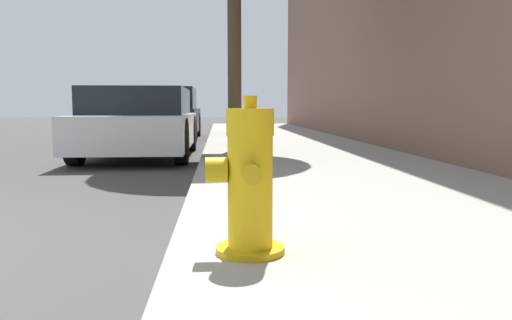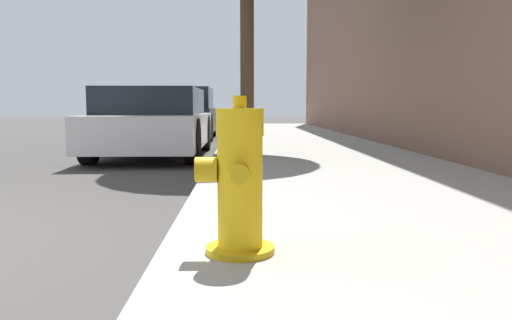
# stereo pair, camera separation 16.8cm
# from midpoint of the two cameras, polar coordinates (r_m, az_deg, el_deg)

# --- Properties ---
(sidewalk_slab) EXTENTS (3.39, 40.00, 0.12)m
(sidewalk_slab) POSITION_cam_midpoint_polar(r_m,az_deg,el_deg) (3.18, 23.32, -9.50)
(sidewalk_slab) COLOR #99968E
(sidewalk_slab) RESTS_ON ground_plane
(fire_hydrant) EXTENTS (0.41, 0.43, 0.82)m
(fire_hydrant) POSITION_cam_midpoint_polar(r_m,az_deg,el_deg) (2.60, -0.15, -2.64)
(fire_hydrant) COLOR #C39C11
(fire_hydrant) RESTS_ON sidewalk_slab
(parked_car_near) EXTENTS (1.80, 4.00, 1.21)m
(parked_car_near) POSITION_cam_midpoint_polar(r_m,az_deg,el_deg) (9.03, -11.05, 4.20)
(parked_car_near) COLOR silver
(parked_car_near) RESTS_ON ground_plane
(parked_car_mid) EXTENTS (1.88, 3.83, 1.40)m
(parked_car_mid) POSITION_cam_midpoint_polar(r_m,az_deg,el_deg) (14.03, -8.23, 5.21)
(parked_car_mid) COLOR black
(parked_car_mid) RESTS_ON ground_plane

